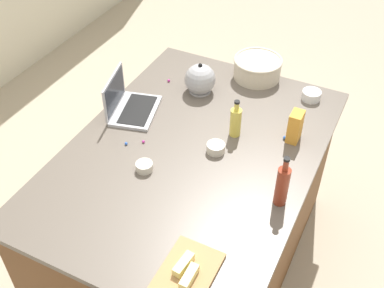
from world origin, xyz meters
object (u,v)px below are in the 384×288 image
object	(u,v)px
candy_bag	(295,127)
bottle_soy	(282,185)
bottle_oil	(236,121)
butter_stick_left	(189,277)
ramekin_medium	(216,148)
ramekin_wide	(311,95)
laptop	(129,104)
butter_stick_right	(183,264)
ramekin_small	(144,167)
cutting_board	(185,277)
kettle	(200,80)
mixing_bowl_large	(257,68)

from	to	relation	value
candy_bag	bottle_soy	bearing A→B (deg)	-170.38
bottle_oil	bottle_soy	bearing A→B (deg)	-133.92
butter_stick_left	ramekin_medium	distance (m)	0.76
ramekin_wide	candy_bag	world-z (taller)	candy_bag
laptop	butter_stick_right	bearing A→B (deg)	-136.60
laptop	ramekin_small	world-z (taller)	laptop
butter_stick_right	ramekin_small	xyz separation A→B (m)	(0.42, 0.42, -0.02)
butter_stick_left	candy_bag	size ratio (longest dim) A/B	0.65
bottle_oil	cutting_board	xyz separation A→B (m)	(-0.89, -0.16, -0.08)
laptop	bottle_oil	distance (m)	0.60
kettle	ramekin_medium	size ratio (longest dim) A/B	2.31
cutting_board	ramekin_medium	xyz separation A→B (m)	(0.72, 0.19, 0.01)
mixing_bowl_large	ramekin_medium	xyz separation A→B (m)	(-0.72, -0.05, -0.04)
ramekin_small	ramekin_wide	world-z (taller)	ramekin_wide
bottle_soy	cutting_board	size ratio (longest dim) A/B	0.81
laptop	butter_stick_left	xyz separation A→B (m)	(-0.82, -0.78, -0.01)
bottle_soy	ramekin_small	world-z (taller)	bottle_soy
laptop	cutting_board	world-z (taller)	laptop
mixing_bowl_large	laptop	bearing A→B (deg)	141.12
ramekin_wide	bottle_soy	bearing A→B (deg)	-173.79
kettle	butter_stick_left	world-z (taller)	kettle
butter_stick_right	ramekin_medium	distance (m)	0.71
kettle	bottle_oil	bearing A→B (deg)	-129.46
bottle_oil	ramekin_small	world-z (taller)	bottle_oil
bottle_oil	candy_bag	world-z (taller)	bottle_oil
cutting_board	ramekin_wide	bearing A→B (deg)	-4.66
ramekin_small	candy_bag	bearing A→B (deg)	-47.06
kettle	butter_stick_right	size ratio (longest dim) A/B	1.94
bottle_oil	butter_stick_right	size ratio (longest dim) A/B	1.95
ramekin_medium	laptop	bearing A→B (deg)	80.97
laptop	kettle	bearing A→B (deg)	-37.24
bottle_oil	ramekin_medium	xyz separation A→B (m)	(-0.17, 0.03, -0.06)
laptop	bottle_soy	bearing A→B (deg)	-105.79
laptop	mixing_bowl_large	size ratio (longest dim) A/B	1.22
butter_stick_left	candy_bag	world-z (taller)	candy_bag
laptop	cutting_board	bearing A→B (deg)	-136.99
cutting_board	ramekin_wide	distance (m)	1.37
bottle_oil	ramekin_small	bearing A→B (deg)	146.74
cutting_board	ramekin_small	bearing A→B (deg)	44.74
butter_stick_right	candy_bag	distance (m)	0.96
bottle_oil	ramekin_wide	world-z (taller)	bottle_oil
kettle	cutting_board	bearing A→B (deg)	-157.07
butter_stick_right	candy_bag	xyz separation A→B (m)	(0.95, -0.15, 0.05)
bottle_soy	butter_stick_left	xyz separation A→B (m)	(-0.55, 0.18, -0.07)
ramekin_small	ramekin_wide	size ratio (longest dim) A/B	0.78
ramekin_small	ramekin_medium	world-z (taller)	ramekin_medium
bottle_soy	candy_bag	xyz separation A→B (m)	(0.44, 0.08, -0.02)
butter_stick_left	butter_stick_right	bearing A→B (deg)	47.95
ramekin_small	butter_stick_right	bearing A→B (deg)	-134.43
butter_stick_left	bottle_oil	bearing A→B (deg)	11.48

